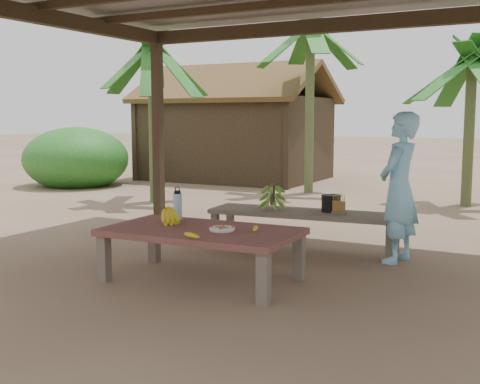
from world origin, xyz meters
The scene contains 16 objects.
ground centered at (0.00, 0.00, 0.00)m, with size 80.00×80.00×0.00m, color brown.
work_table centered at (-0.35, -0.44, 0.43)m, with size 1.84×1.07×0.50m.
bench centered at (-0.01, 1.28, 0.39)m, with size 2.25×0.81×0.45m.
ripe_banana_bunch centered at (-0.81, -0.38, 0.59)m, with size 0.29×0.25×0.18m, color yellow, non-canonical shape.
plate centered at (-0.13, -0.44, 0.52)m, with size 0.24×0.24×0.04m.
loose_banana_front centered at (-0.20, -0.85, 0.52)m, with size 0.04×0.15×0.04m, color yellow.
loose_banana_side centered at (0.14, -0.29, 0.52)m, with size 0.04×0.13×0.04m, color yellow.
water_flask centered at (-0.85, -0.10, 0.64)m, with size 0.09×0.09×0.34m.
green_banana_stalk centered at (-0.40, 1.24, 0.61)m, with size 0.28×0.28×0.32m, color #598C2D, non-canonical shape.
cooking_pot centered at (0.28, 1.40, 0.54)m, with size 0.22×0.22×0.19m, color black.
skewer_rack centered at (0.42, 1.27, 0.57)m, with size 0.18×0.08×0.24m, color #A57F47, non-canonical shape.
woman centered at (1.11, 1.17, 0.80)m, with size 0.58×0.38×1.60m, color #7ABFE7.
hut centered at (-4.50, 8.00, 1.10)m, with size 4.40×3.43×2.85m.
banana_plant_n centered at (1.20, 5.81, 2.29)m, with size 1.80×1.80×2.77m.
banana_plant_nw centered at (-1.91, 6.27, 3.07)m, with size 1.80×1.80×3.57m.
banana_plant_w centered at (-3.93, 3.74, 2.51)m, with size 1.80×1.80×2.99m.
Camera 1 is at (2.58, -5.18, 1.55)m, focal length 45.00 mm.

